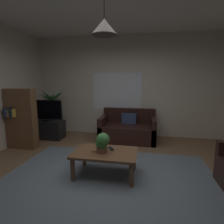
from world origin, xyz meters
TOP-DOWN VIEW (x-y plane):
  - floor at (0.00, 0.00)m, footprint 5.31×5.05m
  - rug at (0.00, -0.20)m, footprint 3.45×2.78m
  - wall_back at (0.00, 2.55)m, footprint 5.43×0.06m
  - window_pane at (-0.27, 2.52)m, footprint 1.42×0.01m
  - couch_under_window at (0.11, 2.03)m, footprint 1.45×0.87m
  - coffee_table at (-0.08, 0.11)m, footprint 1.05×0.67m
  - book_on_table_0 at (-0.23, 0.09)m, footprint 0.13×0.11m
  - remote_on_table_0 at (-0.01, 0.24)m, footprint 0.12×0.16m
  - potted_plant_on_table at (-0.12, 0.08)m, footprint 0.24×0.23m
  - tv_stand at (-2.11, 1.77)m, footprint 0.90×0.44m
  - tv at (-2.11, 1.75)m, footprint 0.93×0.16m
  - potted_palm_corner at (-2.20, 2.28)m, footprint 0.74×0.91m
  - bookshelf_corner at (-2.29, 0.99)m, footprint 0.70×0.31m
  - pendant_lamp at (-0.08, 0.11)m, footprint 0.38×0.38m

SIDE VIEW (x-z plane):
  - floor at x=0.00m, z-range -0.02..0.00m
  - rug at x=0.00m, z-range 0.00..0.01m
  - tv_stand at x=-2.11m, z-range 0.00..0.50m
  - couch_under_window at x=0.11m, z-range -0.14..0.68m
  - coffee_table at x=-0.08m, z-range 0.14..0.56m
  - remote_on_table_0 at x=-0.01m, z-range 0.41..0.44m
  - book_on_table_0 at x=-0.23m, z-range 0.41..0.44m
  - potted_plant_on_table at x=-0.12m, z-range 0.42..0.75m
  - potted_palm_corner at x=-2.20m, z-range -0.04..1.33m
  - bookshelf_corner at x=-2.29m, z-range 0.01..1.41m
  - tv at x=-2.11m, z-range 0.51..1.08m
  - window_pane at x=-0.27m, z-range 0.75..1.81m
  - wall_back at x=0.00m, z-range 0.00..2.84m
  - pendant_lamp at x=-0.08m, z-range 2.06..2.66m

